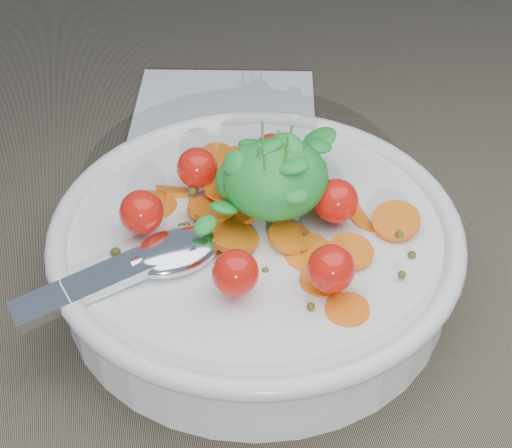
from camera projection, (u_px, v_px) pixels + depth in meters
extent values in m
plane|color=#695D4B|center=(285.00, 263.00, 0.59)|extent=(6.00, 6.00, 0.00)
cylinder|color=white|center=(256.00, 257.00, 0.55)|extent=(0.27, 0.27, 0.05)
torus|color=white|center=(256.00, 229.00, 0.54)|extent=(0.29, 0.29, 0.01)
cylinder|color=white|center=(256.00, 280.00, 0.57)|extent=(0.14, 0.14, 0.01)
cylinder|color=brown|center=(256.00, 257.00, 0.55)|extent=(0.25, 0.25, 0.04)
cylinder|color=orange|center=(211.00, 210.00, 0.54)|extent=(0.03, 0.04, 0.02)
cylinder|color=orange|center=(233.00, 237.00, 0.52)|extent=(0.05, 0.05, 0.02)
cylinder|color=orange|center=(241.00, 162.00, 0.60)|extent=(0.03, 0.04, 0.01)
cylinder|color=orange|center=(216.00, 158.00, 0.59)|extent=(0.03, 0.03, 0.02)
cylinder|color=orange|center=(322.00, 282.00, 0.50)|extent=(0.04, 0.04, 0.01)
cylinder|color=orange|center=(155.00, 203.00, 0.55)|extent=(0.04, 0.04, 0.01)
cylinder|color=orange|center=(351.00, 251.00, 0.51)|extent=(0.04, 0.04, 0.01)
cylinder|color=orange|center=(179.00, 187.00, 0.58)|extent=(0.05, 0.05, 0.02)
cylinder|color=orange|center=(329.00, 197.00, 0.55)|extent=(0.03, 0.03, 0.01)
cylinder|color=orange|center=(244.00, 180.00, 0.58)|extent=(0.05, 0.05, 0.01)
cylinder|color=orange|center=(250.00, 202.00, 0.56)|extent=(0.04, 0.04, 0.01)
cylinder|color=orange|center=(309.00, 254.00, 0.52)|extent=(0.04, 0.04, 0.01)
cylinder|color=orange|center=(285.00, 165.00, 0.58)|extent=(0.04, 0.04, 0.01)
cylinder|color=orange|center=(234.00, 215.00, 0.55)|extent=(0.04, 0.04, 0.01)
cylinder|color=orange|center=(396.00, 220.00, 0.53)|extent=(0.04, 0.04, 0.01)
cylinder|color=orange|center=(374.00, 220.00, 0.55)|extent=(0.04, 0.04, 0.01)
cylinder|color=orange|center=(226.00, 188.00, 0.56)|extent=(0.04, 0.04, 0.01)
cylinder|color=orange|center=(347.00, 311.00, 0.48)|extent=(0.03, 0.03, 0.01)
cylinder|color=orange|center=(291.00, 238.00, 0.52)|extent=(0.04, 0.04, 0.02)
cylinder|color=orange|center=(203.00, 248.00, 0.53)|extent=(0.03, 0.03, 0.01)
sphere|color=#484818|center=(399.00, 235.00, 0.52)|extent=(0.01, 0.01, 0.01)
sphere|color=#484818|center=(209.00, 185.00, 0.56)|extent=(0.01, 0.01, 0.01)
sphere|color=#484818|center=(294.00, 212.00, 0.55)|extent=(0.01, 0.01, 0.01)
sphere|color=#484818|center=(265.00, 271.00, 0.51)|extent=(0.01, 0.01, 0.01)
sphere|color=#484818|center=(402.00, 275.00, 0.50)|extent=(0.01, 0.01, 0.01)
sphere|color=#484818|center=(182.00, 227.00, 0.53)|extent=(0.01, 0.01, 0.01)
sphere|color=#484818|center=(305.00, 238.00, 0.53)|extent=(0.01, 0.01, 0.01)
sphere|color=#484818|center=(187.00, 226.00, 0.53)|extent=(0.01, 0.01, 0.01)
sphere|color=#484818|center=(179.00, 262.00, 0.51)|extent=(0.01, 0.01, 0.01)
sphere|color=#484818|center=(116.00, 253.00, 0.52)|extent=(0.01, 0.01, 0.01)
sphere|color=#484818|center=(412.00, 255.00, 0.51)|extent=(0.01, 0.01, 0.01)
sphere|color=#484818|center=(245.00, 169.00, 0.59)|extent=(0.01, 0.01, 0.01)
sphere|color=#484818|center=(267.00, 187.00, 0.57)|extent=(0.01, 0.01, 0.01)
sphere|color=#484818|center=(311.00, 307.00, 0.48)|extent=(0.01, 0.01, 0.01)
sphere|color=#484818|center=(239.00, 155.00, 0.60)|extent=(0.01, 0.01, 0.01)
sphere|color=#484818|center=(193.00, 191.00, 0.56)|extent=(0.01, 0.01, 0.01)
sphere|color=#484818|center=(307.00, 152.00, 0.61)|extent=(0.01, 0.01, 0.01)
sphere|color=#484818|center=(210.00, 224.00, 0.54)|extent=(0.01, 0.01, 0.01)
sphere|color=red|center=(336.00, 201.00, 0.53)|extent=(0.03, 0.03, 0.03)
sphere|color=red|center=(272.00, 152.00, 0.57)|extent=(0.03, 0.03, 0.03)
sphere|color=red|center=(197.00, 168.00, 0.56)|extent=(0.03, 0.03, 0.03)
sphere|color=red|center=(142.00, 212.00, 0.52)|extent=(0.03, 0.03, 0.03)
sphere|color=red|center=(235.00, 273.00, 0.48)|extent=(0.03, 0.03, 0.03)
sphere|color=red|center=(331.00, 269.00, 0.48)|extent=(0.03, 0.03, 0.03)
ellipsoid|color=green|center=(276.00, 179.00, 0.52)|extent=(0.07, 0.06, 0.05)
ellipsoid|color=green|center=(245.00, 181.00, 0.54)|extent=(0.04, 0.04, 0.03)
ellipsoid|color=green|center=(234.00, 163.00, 0.51)|extent=(0.02, 0.02, 0.02)
ellipsoid|color=green|center=(257.00, 146.00, 0.53)|extent=(0.03, 0.03, 0.02)
ellipsoid|color=green|center=(264.00, 158.00, 0.53)|extent=(0.02, 0.02, 0.02)
ellipsoid|color=green|center=(257.00, 158.00, 0.51)|extent=(0.02, 0.02, 0.02)
ellipsoid|color=green|center=(270.00, 159.00, 0.54)|extent=(0.02, 0.02, 0.02)
ellipsoid|color=green|center=(272.00, 172.00, 0.51)|extent=(0.02, 0.02, 0.01)
ellipsoid|color=green|center=(311.00, 167.00, 0.54)|extent=(0.03, 0.03, 0.02)
ellipsoid|color=green|center=(286.00, 148.00, 0.51)|extent=(0.03, 0.03, 0.02)
ellipsoid|color=green|center=(320.00, 146.00, 0.55)|extent=(0.02, 0.02, 0.01)
ellipsoid|color=green|center=(319.00, 139.00, 0.56)|extent=(0.04, 0.04, 0.02)
ellipsoid|color=green|center=(296.00, 194.00, 0.50)|extent=(0.02, 0.02, 0.01)
ellipsoid|color=green|center=(277.00, 160.00, 0.51)|extent=(0.02, 0.02, 0.03)
ellipsoid|color=green|center=(287.00, 153.00, 0.51)|extent=(0.02, 0.02, 0.02)
ellipsoid|color=green|center=(271.00, 146.00, 0.51)|extent=(0.03, 0.03, 0.01)
ellipsoid|color=green|center=(224.00, 208.00, 0.52)|extent=(0.03, 0.03, 0.02)
ellipsoid|color=green|center=(285.00, 156.00, 0.53)|extent=(0.02, 0.02, 0.01)
ellipsoid|color=green|center=(205.00, 225.00, 0.51)|extent=(0.02, 0.02, 0.01)
ellipsoid|color=green|center=(290.00, 165.00, 0.50)|extent=(0.03, 0.03, 0.01)
ellipsoid|color=green|center=(304.00, 160.00, 0.53)|extent=(0.03, 0.03, 0.02)
ellipsoid|color=green|center=(251.00, 154.00, 0.52)|extent=(0.03, 0.03, 0.01)
ellipsoid|color=green|center=(277.00, 175.00, 0.52)|extent=(0.02, 0.02, 0.01)
ellipsoid|color=green|center=(268.00, 191.00, 0.51)|extent=(0.03, 0.02, 0.01)
ellipsoid|color=green|center=(289.00, 158.00, 0.52)|extent=(0.03, 0.03, 0.02)
ellipsoid|color=green|center=(295.00, 195.00, 0.52)|extent=(0.02, 0.03, 0.02)
cylinder|color=#4C8C33|center=(277.00, 162.00, 0.52)|extent=(0.00, 0.01, 0.05)
cylinder|color=#4C8C33|center=(286.00, 166.00, 0.51)|extent=(0.00, 0.00, 0.05)
cylinder|color=#4C8C33|center=(265.00, 179.00, 0.50)|extent=(0.00, 0.01, 0.05)
cylinder|color=#4C8C33|center=(281.00, 175.00, 0.51)|extent=(0.01, 0.01, 0.05)
cylinder|color=#4C8C33|center=(263.00, 154.00, 0.53)|extent=(0.00, 0.01, 0.05)
cylinder|color=#4C8C33|center=(283.00, 155.00, 0.52)|extent=(0.01, 0.00, 0.05)
cylinder|color=#4C8C33|center=(256.00, 168.00, 0.51)|extent=(0.01, 0.01, 0.05)
ellipsoid|color=silver|center=(175.00, 252.00, 0.51)|extent=(0.07, 0.06, 0.02)
cube|color=silver|center=(104.00, 279.00, 0.49)|extent=(0.12, 0.06, 0.02)
cylinder|color=silver|center=(147.00, 261.00, 0.50)|extent=(0.02, 0.02, 0.01)
cube|color=white|center=(225.00, 113.00, 0.74)|extent=(0.20, 0.18, 0.01)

